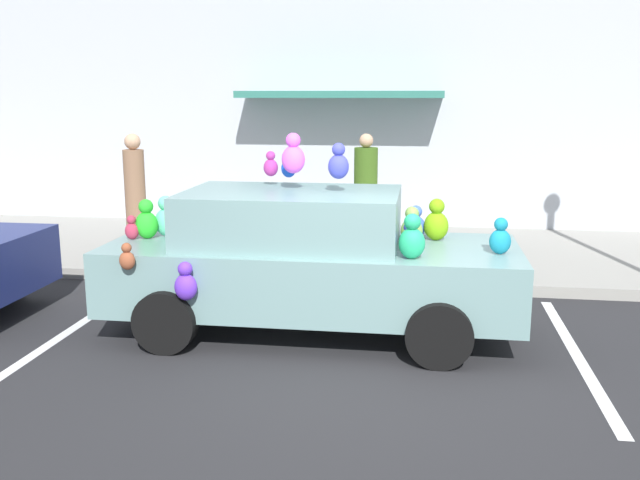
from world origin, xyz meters
name	(u,v)px	position (x,y,z in m)	size (l,w,h in m)	color
ground_plane	(364,382)	(0.00, 0.00, 0.00)	(60.00, 60.00, 0.00)	#262628
sidewalk	(391,253)	(0.00, 5.00, 0.07)	(24.00, 4.00, 0.15)	gray
storefront_building	(399,58)	(-0.01, 7.14, 3.19)	(24.00, 1.25, 6.40)	#B2B7C1
parking_stripe_front	(576,354)	(2.04, 1.00, 0.00)	(0.12, 3.60, 0.01)	silver
parking_stripe_rear	(73,328)	(-3.32, 1.00, 0.00)	(0.12, 3.60, 0.01)	silver
plush_covered_car	(307,260)	(-0.74, 1.30, 0.80)	(4.36, 1.96, 2.15)	gray
teddy_bear_on_sidewalk	(375,247)	(-0.18, 3.91, 0.40)	(0.29, 0.24, 0.55)	pink
pedestrian_near_shopfront	(135,196)	(-3.88, 4.18, 1.02)	(0.32, 0.32, 1.82)	#8D664A
pedestrian_walking_past	(365,200)	(-0.36, 4.39, 1.00)	(0.35, 0.35, 1.84)	#3E621C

